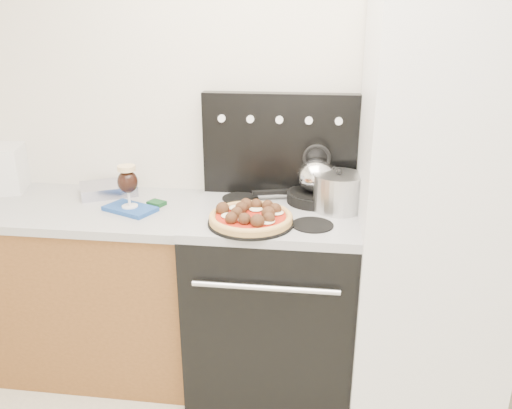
% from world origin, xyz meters
% --- Properties ---
extents(room_shell, '(3.52, 3.01, 2.52)m').
position_xyz_m(room_shell, '(0.00, 0.29, 1.25)').
color(room_shell, beige).
rests_on(room_shell, ground).
extents(base_cabinet, '(1.45, 0.60, 0.86)m').
position_xyz_m(base_cabinet, '(-1.02, 1.20, 0.43)').
color(base_cabinet, brown).
rests_on(base_cabinet, ground).
extents(countertop, '(1.48, 0.63, 0.04)m').
position_xyz_m(countertop, '(-1.02, 1.20, 0.88)').
color(countertop, '#ADADAD').
rests_on(countertop, base_cabinet).
extents(stove_body, '(0.76, 0.65, 0.88)m').
position_xyz_m(stove_body, '(0.08, 1.18, 0.44)').
color(stove_body, black).
rests_on(stove_body, ground).
extents(cooktop, '(0.76, 0.65, 0.04)m').
position_xyz_m(cooktop, '(0.08, 1.18, 0.90)').
color(cooktop, '#ADADB2').
rests_on(cooktop, stove_body).
extents(backguard, '(0.76, 0.08, 0.50)m').
position_xyz_m(backguard, '(0.08, 1.45, 1.17)').
color(backguard, black).
rests_on(backguard, cooktop).
extents(fridge, '(0.64, 0.68, 1.90)m').
position_xyz_m(fridge, '(0.78, 1.15, 0.95)').
color(fridge, silver).
rests_on(fridge, ground).
extents(foil_sheet, '(0.34, 0.31, 0.05)m').
position_xyz_m(foil_sheet, '(-0.80, 1.37, 0.93)').
color(foil_sheet, silver).
rests_on(foil_sheet, countertop).
extents(oven_mitt, '(0.28, 0.23, 0.02)m').
position_xyz_m(oven_mitt, '(-0.60, 1.15, 0.91)').
color(oven_mitt, '#1F4896').
rests_on(oven_mitt, countertop).
extents(beer_glass, '(0.10, 0.10, 0.20)m').
position_xyz_m(beer_glass, '(-0.60, 1.15, 1.02)').
color(beer_glass, black).
rests_on(beer_glass, oven_mitt).
extents(pizza_pan, '(0.46, 0.46, 0.01)m').
position_xyz_m(pizza_pan, '(-0.00, 1.01, 0.93)').
color(pizza_pan, black).
rests_on(pizza_pan, cooktop).
extents(pizza, '(0.40, 0.40, 0.05)m').
position_xyz_m(pizza, '(-0.00, 1.01, 0.96)').
color(pizza, '#EDC158').
rests_on(pizza, pizza_pan).
extents(skillet, '(0.34, 0.34, 0.05)m').
position_xyz_m(skillet, '(0.26, 1.33, 0.94)').
color(skillet, black).
rests_on(skillet, cooktop).
extents(tea_kettle, '(0.21, 0.21, 0.20)m').
position_xyz_m(tea_kettle, '(0.26, 1.33, 1.07)').
color(tea_kettle, white).
rests_on(tea_kettle, skillet).
extents(stock_pot, '(0.25, 0.25, 0.16)m').
position_xyz_m(stock_pot, '(0.37, 1.23, 1.00)').
color(stock_pot, '#BCBCBC').
rests_on(stock_pot, cooktop).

